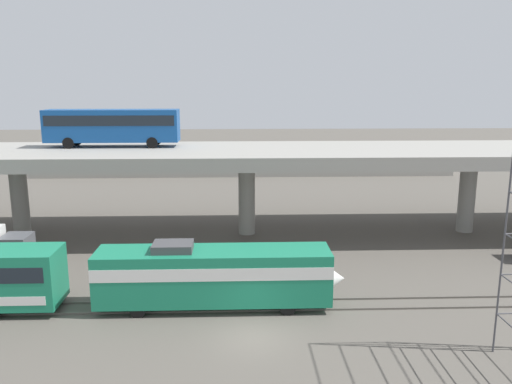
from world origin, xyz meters
name	(u,v)px	position (x,y,z in m)	size (l,w,h in m)	color
ground_plane	(254,337)	(0.00, 0.00, 0.00)	(260.00, 260.00, 0.00)	#565149
rail_strip_near	(252,311)	(0.00, 3.23, 0.06)	(110.00, 0.12, 0.12)	#59544C
rail_strip_far	(251,300)	(0.00, 4.77, 0.06)	(110.00, 0.12, 0.12)	#59544C
train_locomotive	(225,273)	(-1.63, 4.00, 2.19)	(15.23, 3.04, 4.18)	#197A56
highway_overpass	(247,157)	(0.00, 20.00, 7.07)	(96.00, 12.05, 7.85)	gray
transit_bus_on_overpass	(113,124)	(-12.18, 21.85, 9.92)	(12.00, 2.68, 3.40)	#14478C
pier_parking_lot	(243,165)	(0.00, 55.00, 0.88)	(62.75, 12.06, 1.76)	gray
parked_car_0	(285,155)	(6.68, 54.24, 2.53)	(4.13, 1.95, 1.50)	#9E998C
parked_car_1	(407,156)	(25.45, 52.82, 2.53)	(4.69, 1.93, 1.50)	#9E998C
parked_car_2	(355,155)	(17.58, 53.68, 2.53)	(4.41, 1.95, 1.50)	silver
parked_car_3	(102,156)	(-21.74, 54.21, 2.53)	(4.25, 1.95, 1.50)	black
parked_car_4	(372,152)	(21.32, 57.81, 2.53)	(4.07, 1.82, 1.50)	maroon
harbor_water	(241,152)	(0.00, 78.00, 0.00)	(140.00, 36.00, 0.01)	navy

